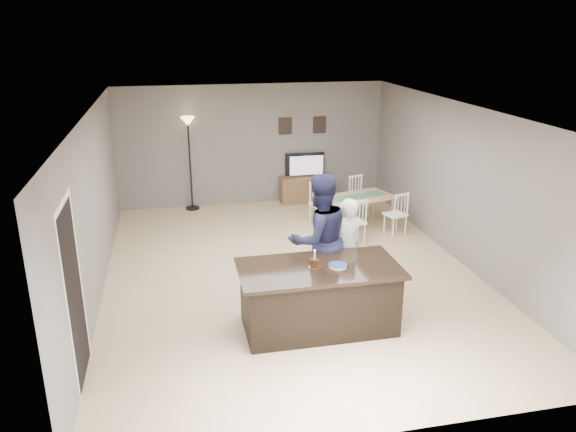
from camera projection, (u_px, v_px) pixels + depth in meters
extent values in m
plane|color=tan|center=(290.00, 273.00, 9.38)|extent=(8.00, 8.00, 0.00)
plane|color=slate|center=(253.00, 145.00, 12.63)|extent=(6.00, 0.00, 6.00)
plane|color=slate|center=(381.00, 318.00, 5.24)|extent=(6.00, 0.00, 6.00)
plane|color=slate|center=(94.00, 208.00, 8.34)|extent=(0.00, 8.00, 8.00)
plane|color=slate|center=(463.00, 185.00, 9.53)|extent=(0.00, 8.00, 8.00)
plane|color=white|center=(290.00, 110.00, 8.50)|extent=(8.00, 8.00, 0.00)
cube|color=black|center=(319.00, 299.00, 7.58)|extent=(2.00, 1.00, 0.85)
cube|color=black|center=(319.00, 268.00, 7.43)|extent=(2.15, 1.10, 0.05)
cube|color=brown|center=(306.00, 189.00, 13.00)|extent=(1.20, 0.40, 0.60)
imported|color=black|center=(306.00, 165.00, 12.88)|extent=(0.91, 0.12, 0.53)
plane|color=#D55517|center=(307.00, 165.00, 12.81)|extent=(0.78, 0.00, 0.78)
cube|color=black|center=(285.00, 126.00, 12.63)|extent=(0.30, 0.02, 0.38)
cube|color=black|center=(320.00, 125.00, 12.79)|extent=(0.30, 0.02, 0.38)
plane|color=black|center=(75.00, 295.00, 6.32)|extent=(0.00, 2.10, 2.10)
plane|color=white|center=(62.00, 203.00, 5.96)|extent=(0.00, 1.02, 1.02)
imported|color=silver|center=(346.00, 248.00, 8.38)|extent=(0.65, 0.53, 1.55)
imported|color=#1A1C3A|center=(319.00, 240.00, 8.12)|extent=(1.10, 0.95, 1.97)
cylinder|color=#EABF45|center=(314.00, 267.00, 7.41)|extent=(0.16, 0.16, 0.00)
cylinder|color=#3B2010|center=(315.00, 263.00, 7.39)|extent=(0.12, 0.12, 0.11)
cylinder|color=white|center=(315.00, 255.00, 7.36)|extent=(0.02, 0.02, 0.12)
sphere|color=#FFBF4C|center=(315.00, 250.00, 7.33)|extent=(0.02, 0.02, 0.02)
cylinder|color=white|center=(338.00, 267.00, 7.41)|extent=(0.24, 0.24, 0.01)
cylinder|color=white|center=(338.00, 266.00, 7.41)|extent=(0.24, 0.24, 0.01)
cylinder|color=white|center=(338.00, 265.00, 7.40)|extent=(0.24, 0.24, 0.01)
cylinder|color=#314697|center=(338.00, 264.00, 7.40)|extent=(0.25, 0.25, 0.00)
cube|color=tan|center=(357.00, 197.00, 11.21)|extent=(1.58, 1.15, 0.04)
cylinder|color=tan|center=(339.00, 223.00, 10.76)|extent=(0.05, 0.05, 0.63)
cylinder|color=tan|center=(373.00, 204.00, 11.88)|extent=(0.05, 0.05, 0.63)
cube|color=#43785C|center=(357.00, 196.00, 11.20)|extent=(1.28, 0.64, 0.01)
cube|color=white|center=(354.00, 222.00, 10.56)|extent=(0.46, 0.44, 0.04)
cylinder|color=white|center=(351.00, 236.00, 10.44)|extent=(0.03, 0.03, 0.38)
cylinder|color=white|center=(356.00, 229.00, 10.81)|extent=(0.03, 0.03, 0.38)
cube|color=white|center=(360.00, 202.00, 10.28)|extent=(0.33, 0.12, 0.04)
cube|color=white|center=(395.00, 214.00, 10.99)|extent=(0.46, 0.44, 0.04)
cylinder|color=white|center=(393.00, 228.00, 10.87)|extent=(0.03, 0.03, 0.38)
cylinder|color=white|center=(396.00, 221.00, 11.24)|extent=(0.03, 0.03, 0.38)
cube|color=white|center=(402.00, 195.00, 10.71)|extent=(0.33, 0.12, 0.04)
cube|color=white|center=(320.00, 204.00, 11.60)|extent=(0.46, 0.44, 0.04)
cylinder|color=white|center=(323.00, 211.00, 11.85)|extent=(0.03, 0.03, 0.38)
cylinder|color=white|center=(317.00, 217.00, 11.48)|extent=(0.03, 0.03, 0.38)
cube|color=white|center=(317.00, 182.00, 11.59)|extent=(0.33, 0.12, 0.04)
cube|color=white|center=(359.00, 198.00, 12.03)|extent=(0.46, 0.44, 0.04)
cylinder|color=white|center=(361.00, 204.00, 12.28)|extent=(0.03, 0.03, 0.38)
cylinder|color=white|center=(357.00, 210.00, 11.91)|extent=(0.03, 0.03, 0.38)
cube|color=white|center=(356.00, 176.00, 12.02)|extent=(0.33, 0.12, 0.04)
cylinder|color=black|center=(193.00, 208.00, 12.60)|extent=(0.31, 0.31, 0.03)
cylinder|color=black|center=(190.00, 167.00, 12.28)|extent=(0.04, 0.04, 1.90)
cone|color=#ECC682|center=(188.00, 121.00, 11.96)|extent=(0.31, 0.31, 0.20)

